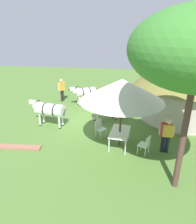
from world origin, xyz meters
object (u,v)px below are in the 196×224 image
object	(u,v)px
patio_chair_near_lawn	(100,127)
striped_lounge_chair	(113,105)
patio_chair_east_end	(145,144)
standing_watcher	(62,88)
patio_dining_table	(120,133)
guest_behind_table	(168,133)
thatched_hut	(186,78)
guest_beside_umbrella	(165,132)
zebra_toward_hut	(107,104)
zebra_nearest_camera	(49,110)
shade_umbrella	(122,90)
zebra_by_umbrella	(85,92)

from	to	relation	value
patio_chair_near_lawn	striped_lounge_chair	size ratio (longest dim) A/B	0.95
patio_chair_east_end	standing_watcher	world-z (taller)	standing_watcher
patio_dining_table	guest_behind_table	xyz separation A→B (m)	(0.26, 2.08, 0.31)
thatched_hut	guest_beside_umbrella	bearing A→B (deg)	-20.77
thatched_hut	patio_dining_table	bearing A→B (deg)	-41.40
patio_chair_east_end	zebra_toward_hut	xyz separation A→B (m)	(-3.39, -2.11, 0.52)
striped_lounge_chair	zebra_toward_hut	xyz separation A→B (m)	(2.03, -0.22, 0.78)
thatched_hut	standing_watcher	size ratio (longest dim) A/B	3.51
striped_lounge_chair	zebra_nearest_camera	distance (m)	4.74
thatched_hut	guest_behind_table	distance (m)	4.89
guest_beside_umbrella	guest_behind_table	distance (m)	0.10
shade_umbrella	standing_watcher	world-z (taller)	shade_umbrella
zebra_by_umbrella	patio_dining_table	bearing A→B (deg)	174.91
shade_umbrella	guest_beside_umbrella	distance (m)	2.66
patio_dining_table	striped_lounge_chair	bearing A→B (deg)	-171.38
patio_dining_table	patio_chair_east_end	world-z (taller)	patio_chair_east_end
guest_beside_umbrella	thatched_hut	bearing A→B (deg)	64.61
patio_chair_near_lawn	zebra_by_umbrella	bearing A→B (deg)	-124.65
zebra_toward_hut	striped_lounge_chair	bearing A→B (deg)	142.37
thatched_hut	striped_lounge_chair	size ratio (longest dim) A/B	6.40
zebra_nearest_camera	guest_beside_umbrella	bearing A→B (deg)	-97.58
patio_dining_table	patio_chair_near_lawn	world-z (taller)	patio_chair_near_lawn
striped_lounge_chair	zebra_by_umbrella	bearing A→B (deg)	-67.20
striped_lounge_chair	zebra_toward_hut	distance (m)	2.19
patio_chair_near_lawn	standing_watcher	world-z (taller)	standing_watcher
guest_behind_table	zebra_nearest_camera	size ratio (longest dim) A/B	0.70
guest_beside_umbrella	guest_behind_table	xyz separation A→B (m)	(0.04, 0.09, -0.02)
guest_beside_umbrella	zebra_nearest_camera	world-z (taller)	guest_beside_umbrella
patio_chair_east_end	zebra_by_umbrella	world-z (taller)	zebra_by_umbrella
patio_chair_east_end	standing_watcher	xyz separation A→B (m)	(-6.39, -5.90, 0.52)
zebra_nearest_camera	zebra_by_umbrella	xyz separation A→B (m)	(-3.82, 1.19, -0.05)
patio_dining_table	zebra_by_umbrella	world-z (taller)	zebra_by_umbrella
zebra_nearest_camera	thatched_hut	bearing A→B (deg)	-62.73
shade_umbrella	patio_chair_east_end	bearing A→B (deg)	63.22
shade_umbrella	striped_lounge_chair	world-z (taller)	shade_umbrella
shade_umbrella	zebra_toward_hut	world-z (taller)	shade_umbrella
shade_umbrella	zebra_toward_hut	bearing A→B (deg)	-161.20
thatched_hut	zebra_nearest_camera	bearing A→B (deg)	-71.37
shade_umbrella	guest_behind_table	bearing A→B (deg)	82.81
guest_beside_umbrella	zebra_by_umbrella	distance (m)	7.39
guest_behind_table	zebra_by_umbrella	xyz separation A→B (m)	(-5.62, -4.94, -0.04)
patio_dining_table	guest_behind_table	size ratio (longest dim) A/B	0.99
thatched_hut	standing_watcher	world-z (taller)	thatched_hut
thatched_hut	zebra_nearest_camera	size ratio (longest dim) A/B	2.65
zebra_toward_hut	zebra_nearest_camera	bearing A→B (deg)	-98.88
patio_chair_east_end	zebra_by_umbrella	size ratio (longest dim) A/B	0.49
patio_dining_table	standing_watcher	xyz separation A→B (m)	(-5.81, -4.75, 0.38)
thatched_hut	patio_chair_east_end	xyz separation A→B (m)	(4.70, -2.48, -1.95)
standing_watcher	zebra_nearest_camera	bearing A→B (deg)	44.20
striped_lounge_chair	guest_beside_umbrella	bearing A→B (deg)	64.54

